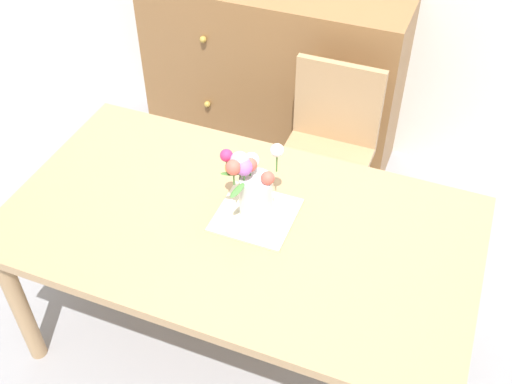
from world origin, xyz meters
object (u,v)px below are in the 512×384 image
at_px(dining_table, 239,237).
at_px(flower_vase, 252,185).
at_px(dresser, 273,75).
at_px(chair_far, 328,144).

bearing_deg(dining_table, flower_vase, 61.02).
xyz_separation_m(dining_table, dresser, (-0.36, 1.33, -0.14)).
bearing_deg(chair_far, flower_vase, 83.80).
bearing_deg(dining_table, dresser, 104.98).
bearing_deg(flower_vase, chair_far, 83.80).
xyz_separation_m(chair_far, dresser, (-0.47, 0.50, -0.02)).
xyz_separation_m(dresser, flower_vase, (0.39, -1.27, 0.37)).
xyz_separation_m(dining_table, flower_vase, (0.03, 0.06, 0.23)).
relative_size(dining_table, chair_far, 1.95).
relative_size(dining_table, dresser, 1.24).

